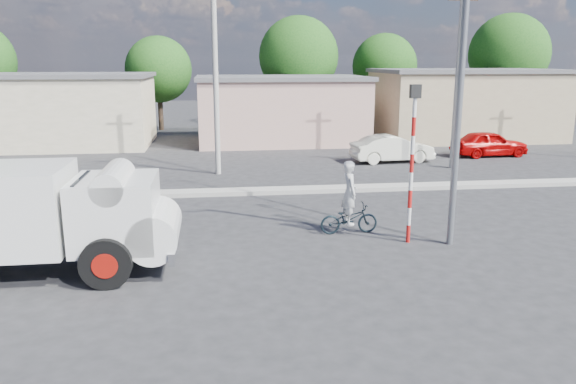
{
  "coord_description": "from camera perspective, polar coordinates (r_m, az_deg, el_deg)",
  "views": [
    {
      "loc": [
        -2.06,
        -12.95,
        4.98
      ],
      "look_at": [
        -0.06,
        2.56,
        1.3
      ],
      "focal_mm": 35.0,
      "sensor_mm": 36.0,
      "label": 1
    }
  ],
  "objects": [
    {
      "name": "ground_plane",
      "position": [
        14.02,
        1.59,
        -7.56
      ],
      "size": [
        120.0,
        120.0,
        0.0
      ],
      "primitive_type": "plane",
      "color": "#262628",
      "rests_on": "ground"
    },
    {
      "name": "bicycle",
      "position": [
        16.57,
        6.21,
        -2.71
      ],
      "size": [
        1.72,
        0.65,
        0.9
      ],
      "primitive_type": "imported",
      "rotation": [
        0.0,
        0.0,
        1.61
      ],
      "color": "black",
      "rests_on": "ground"
    },
    {
      "name": "cyclist",
      "position": [
        16.44,
        6.25,
        -1.08
      ],
      "size": [
        0.47,
        0.7,
        1.87
      ],
      "primitive_type": "imported",
      "rotation": [
        0.0,
        0.0,
        1.61
      ],
      "color": "silver",
      "rests_on": "ground"
    },
    {
      "name": "car_cream",
      "position": [
        28.6,
        10.54,
        4.36
      ],
      "size": [
        4.21,
        1.81,
        1.35
      ],
      "primitive_type": "imported",
      "rotation": [
        0.0,
        0.0,
        1.67
      ],
      "color": "white",
      "rests_on": "ground"
    },
    {
      "name": "median",
      "position": [
        21.61,
        -1.7,
        0.13
      ],
      "size": [
        40.0,
        0.8,
        0.16
      ],
      "primitive_type": "cube",
      "color": "#99968E",
      "rests_on": "ground"
    },
    {
      "name": "truck",
      "position": [
        14.35,
        -23.91,
        -2.18
      ],
      "size": [
        6.34,
        2.63,
        2.61
      ],
      "rotation": [
        0.0,
        0.0,
        0.01
      ],
      "color": "black",
      "rests_on": "ground"
    },
    {
      "name": "utility_poles",
      "position": [
        25.52,
        4.74,
        11.15
      ],
      "size": [
        35.4,
        0.24,
        8.0
      ],
      "color": "#99968E",
      "rests_on": "ground"
    },
    {
      "name": "building_row",
      "position": [
        35.21,
        -2.22,
        8.59
      ],
      "size": [
        37.8,
        7.3,
        4.44
      ],
      "color": "#C2B893",
      "rests_on": "ground"
    },
    {
      "name": "streetlight",
      "position": [
        15.45,
        16.71,
        12.64
      ],
      "size": [
        2.34,
        0.22,
        9.0
      ],
      "color": "slate",
      "rests_on": "ground"
    },
    {
      "name": "car_red",
      "position": [
        31.71,
        19.75,
        4.67
      ],
      "size": [
        4.07,
        1.82,
        1.36
      ],
      "primitive_type": "imported",
      "rotation": [
        0.0,
        0.0,
        1.63
      ],
      "color": "#B10304",
      "rests_on": "ground"
    },
    {
      "name": "tree_row",
      "position": [
        41.81,
        0.65,
        13.26
      ],
      "size": [
        43.62,
        7.43,
        8.42
      ],
      "color": "#38281E",
      "rests_on": "ground"
    },
    {
      "name": "traffic_pole",
      "position": [
        15.56,
        12.52,
        4.11
      ],
      "size": [
        0.28,
        0.18,
        4.36
      ],
      "color": "red",
      "rests_on": "ground"
    }
  ]
}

